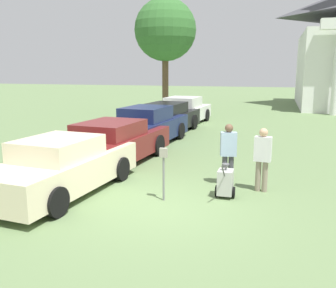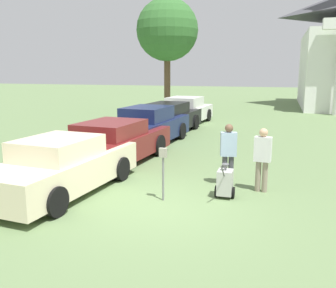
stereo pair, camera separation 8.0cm
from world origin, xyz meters
The scene contains 11 objects.
ground_plane centered at (0.00, 0.00, 0.00)m, with size 120.00×120.00×0.00m, color #607A4C.
parked_car_cream centered at (-2.68, 0.24, 0.67)m, with size 2.25×4.76×1.43m.
parked_car_maroon centered at (-2.68, 3.29, 0.68)m, with size 2.39×5.40×1.43m.
parked_car_navy centered at (-2.68, 6.75, 0.73)m, with size 2.29×5.15×1.58m.
parked_car_black centered at (-2.68, 9.63, 0.70)m, with size 2.25×5.29×1.49m.
parked_car_white centered at (-2.68, 13.01, 0.71)m, with size 2.39×4.86×1.53m.
parking_meter centered at (-0.07, 0.40, 0.90)m, with size 0.18×0.09×1.28m.
person_worker centered at (1.24, 2.05, 0.95)m, with size 0.46×0.32×1.67m.
person_supervisor centered at (2.14, 1.75, 0.93)m, with size 0.44×0.27×1.64m.
equipment_cart centered at (1.32, 1.03, 0.39)m, with size 0.47×0.99×1.00m.
shade_tree centered at (-5.20, 17.76, 5.69)m, with size 4.25×4.25×7.85m.
Camera 1 is at (2.41, -7.76, 3.09)m, focal length 40.00 mm.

